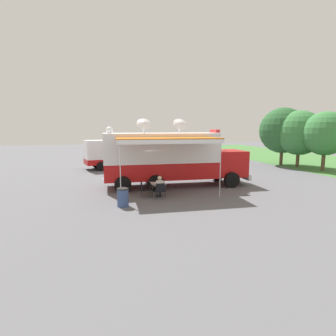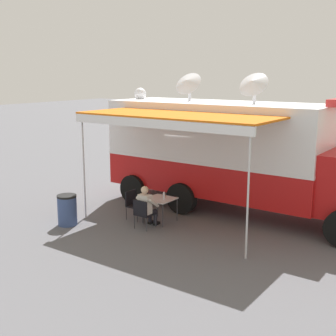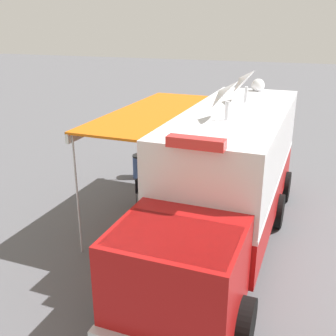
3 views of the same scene
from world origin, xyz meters
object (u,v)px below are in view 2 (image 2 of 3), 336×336
at_px(folding_chair_beside_table, 134,202).
at_px(seated_responder, 147,206).
at_px(water_bottle, 164,196).
at_px(folding_table, 160,200).
at_px(command_truck, 237,152).
at_px(trash_bin, 67,210).
at_px(support_truck, 263,133).
at_px(folding_chair_at_table, 143,212).

bearing_deg(folding_chair_beside_table, seated_responder, 62.45).
bearing_deg(water_bottle, folding_table, -89.54).
distance_m(command_truck, trash_bin, 5.55).
bearing_deg(support_truck, folding_table, 6.52).
relative_size(folding_table, support_truck, 0.12).
relative_size(command_truck, trash_bin, 10.52).
distance_m(water_bottle, folding_chair_at_table, 0.88).
bearing_deg(folding_table, support_truck, -173.48).
distance_m(command_truck, folding_table, 2.95).
bearing_deg(command_truck, folding_table, -32.53).
relative_size(water_bottle, folding_chair_at_table, 0.26).
relative_size(folding_chair_at_table, support_truck, 0.12).
height_order(command_truck, trash_bin, command_truck).
height_order(folding_table, trash_bin, trash_bin).
distance_m(trash_bin, support_truck, 13.31).
xyz_separation_m(folding_table, folding_chair_beside_table, (0.19, -0.85, -0.16)).
xyz_separation_m(command_truck, folding_chair_beside_table, (2.44, -2.28, -1.43)).
bearing_deg(folding_chair_beside_table, command_truck, 136.87).
bearing_deg(command_truck, water_bottle, -29.86).
relative_size(folding_chair_at_table, folding_chair_beside_table, 1.00).
bearing_deg(command_truck, folding_chair_at_table, -25.97).
height_order(seated_responder, trash_bin, seated_responder).
bearing_deg(folding_chair_at_table, water_bottle, 166.32).
height_order(folding_chair_at_table, seated_responder, seated_responder).
relative_size(folding_table, trash_bin, 0.91).
height_order(water_bottle, trash_bin, water_bottle).
distance_m(seated_responder, support_truck, 12.21).
xyz_separation_m(command_truck, folding_table, (2.24, -1.43, -1.27)).
xyz_separation_m(folding_chair_beside_table, seated_responder, (0.42, 0.81, 0.14)).
bearing_deg(water_bottle, command_truck, 150.14).
distance_m(water_bottle, folding_chair_beside_table, 1.06).
xyz_separation_m(folding_table, water_bottle, (-0.00, 0.14, 0.16)).
bearing_deg(seated_responder, folding_table, 175.86).
distance_m(folding_chair_at_table, seated_responder, 0.23).
bearing_deg(folding_chair_at_table, folding_chair_beside_table, -127.32).
distance_m(folding_chair_beside_table, trash_bin, 2.01).
relative_size(seated_responder, trash_bin, 1.37).
xyz_separation_m(command_truck, water_bottle, (2.24, -1.29, -1.11)).
bearing_deg(trash_bin, folding_chair_beside_table, 140.45).
relative_size(water_bottle, seated_responder, 0.18).
distance_m(command_truck, support_truck, 9.68).
bearing_deg(folding_chair_beside_table, water_bottle, 100.94).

